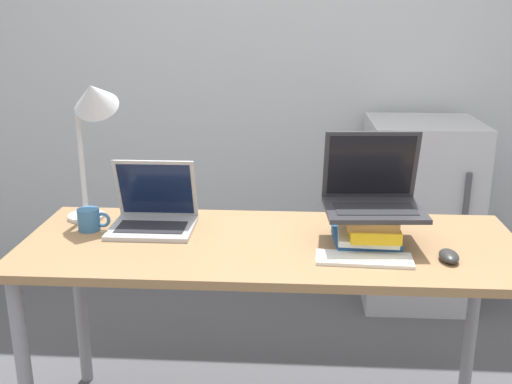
{
  "coord_description": "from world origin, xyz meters",
  "views": [
    {
      "loc": [
        0.07,
        -1.61,
        1.55
      ],
      "look_at": [
        -0.05,
        0.33,
        0.95
      ],
      "focal_mm": 42.0,
      "sensor_mm": 36.0,
      "label": 1
    }
  ],
  "objects_px": {
    "wireless_keyboard": "(364,259)",
    "desk_lamp": "(92,112)",
    "laptop_left": "(154,215)",
    "laptop_on_books": "(373,195)",
    "mini_fridge": "(418,212)",
    "mouse": "(449,256)",
    "mug": "(90,220)",
    "book_stack": "(369,228)"
  },
  "relations": [
    {
      "from": "laptop_left",
      "to": "mug",
      "type": "relative_size",
      "value": 2.52
    },
    {
      "from": "wireless_keyboard",
      "to": "mini_fridge",
      "type": "xyz_separation_m",
      "value": [
        0.44,
        1.3,
        -0.28
      ]
    },
    {
      "from": "desk_lamp",
      "to": "laptop_on_books",
      "type": "bearing_deg",
      "value": -7.32
    },
    {
      "from": "desk_lamp",
      "to": "mini_fridge",
      "type": "xyz_separation_m",
      "value": [
        1.41,
        0.99,
        -0.69
      ]
    },
    {
      "from": "laptop_left",
      "to": "mug",
      "type": "height_order",
      "value": "laptop_left"
    },
    {
      "from": "book_stack",
      "to": "desk_lamp",
      "type": "relative_size",
      "value": 0.48
    },
    {
      "from": "laptop_on_books",
      "to": "desk_lamp",
      "type": "height_order",
      "value": "desk_lamp"
    },
    {
      "from": "laptop_on_books",
      "to": "wireless_keyboard",
      "type": "relative_size",
      "value": 1.1
    },
    {
      "from": "laptop_left",
      "to": "laptop_on_books",
      "type": "relative_size",
      "value": 0.88
    },
    {
      "from": "laptop_on_books",
      "to": "mini_fridge",
      "type": "height_order",
      "value": "laptop_on_books"
    },
    {
      "from": "laptop_on_books",
      "to": "mini_fridge",
      "type": "relative_size",
      "value": 0.35
    },
    {
      "from": "mouse",
      "to": "mug",
      "type": "relative_size",
      "value": 0.85
    },
    {
      "from": "wireless_keyboard",
      "to": "mouse",
      "type": "xyz_separation_m",
      "value": [
        0.27,
        0.02,
        0.01
      ]
    },
    {
      "from": "laptop_left",
      "to": "desk_lamp",
      "type": "bearing_deg",
      "value": 166.76
    },
    {
      "from": "book_stack",
      "to": "laptop_on_books",
      "type": "relative_size",
      "value": 0.79
    },
    {
      "from": "book_stack",
      "to": "mouse",
      "type": "distance_m",
      "value": 0.28
    },
    {
      "from": "laptop_left",
      "to": "laptop_on_books",
      "type": "distance_m",
      "value": 0.8
    },
    {
      "from": "desk_lamp",
      "to": "mini_fridge",
      "type": "bearing_deg",
      "value": 35.12
    },
    {
      "from": "mug",
      "to": "mini_fridge",
      "type": "xyz_separation_m",
      "value": [
        1.42,
        1.08,
        -0.31
      ]
    },
    {
      "from": "wireless_keyboard",
      "to": "mouse",
      "type": "bearing_deg",
      "value": 3.6
    },
    {
      "from": "wireless_keyboard",
      "to": "mug",
      "type": "relative_size",
      "value": 2.61
    },
    {
      "from": "mini_fridge",
      "to": "mouse",
      "type": "bearing_deg",
      "value": -97.7
    },
    {
      "from": "laptop_on_books",
      "to": "mouse",
      "type": "xyz_separation_m",
      "value": [
        0.23,
        -0.17,
        -0.15
      ]
    },
    {
      "from": "laptop_left",
      "to": "mini_fridge",
      "type": "relative_size",
      "value": 0.31
    },
    {
      "from": "laptop_left",
      "to": "mouse",
      "type": "relative_size",
      "value": 2.97
    },
    {
      "from": "laptop_on_books",
      "to": "wireless_keyboard",
      "type": "xyz_separation_m",
      "value": [
        -0.04,
        -0.18,
        -0.16
      ]
    },
    {
      "from": "mouse",
      "to": "mug",
      "type": "bearing_deg",
      "value": 170.75
    },
    {
      "from": "mug",
      "to": "mini_fridge",
      "type": "distance_m",
      "value": 1.81
    },
    {
      "from": "mouse",
      "to": "mini_fridge",
      "type": "distance_m",
      "value": 1.33
    },
    {
      "from": "wireless_keyboard",
      "to": "desk_lamp",
      "type": "height_order",
      "value": "desk_lamp"
    },
    {
      "from": "laptop_left",
      "to": "mini_fridge",
      "type": "height_order",
      "value": "laptop_left"
    },
    {
      "from": "wireless_keyboard",
      "to": "mug",
      "type": "bearing_deg",
      "value": 167.26
    },
    {
      "from": "mouse",
      "to": "mini_fridge",
      "type": "relative_size",
      "value": 0.1
    },
    {
      "from": "laptop_on_books",
      "to": "wireless_keyboard",
      "type": "bearing_deg",
      "value": -102.69
    },
    {
      "from": "laptop_left",
      "to": "desk_lamp",
      "type": "distance_m",
      "value": 0.43
    },
    {
      "from": "laptop_left",
      "to": "book_stack",
      "type": "bearing_deg",
      "value": -8.08
    },
    {
      "from": "mouse",
      "to": "laptop_left",
      "type": "bearing_deg",
      "value": 166.52
    },
    {
      "from": "mouse",
      "to": "desk_lamp",
      "type": "relative_size",
      "value": 0.18
    },
    {
      "from": "mini_fridge",
      "to": "laptop_left",
      "type": "bearing_deg",
      "value": -138.83
    },
    {
      "from": "mug",
      "to": "mouse",
      "type": "bearing_deg",
      "value": -9.25
    },
    {
      "from": "book_stack",
      "to": "desk_lamp",
      "type": "distance_m",
      "value": 1.07
    },
    {
      "from": "mini_fridge",
      "to": "mug",
      "type": "bearing_deg",
      "value": -142.65
    }
  ]
}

